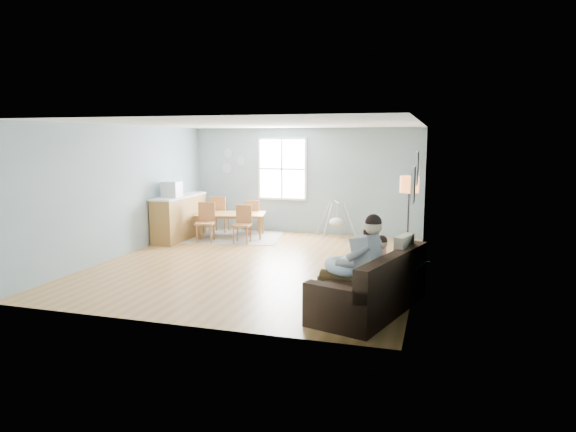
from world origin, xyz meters
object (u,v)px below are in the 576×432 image
(sofa, at_px, (373,290))
(chair_sw, at_px, (206,220))
(father, at_px, (356,262))
(monitor, at_px, (172,189))
(storage_cube, at_px, (388,287))
(chair_se, at_px, (243,222))
(chair_ne, at_px, (253,215))
(toddler, at_px, (375,258))
(chair_nw, at_px, (219,212))
(floor_lamp, at_px, (409,192))
(dining_table, at_px, (231,225))
(baby_swing, at_px, (337,221))
(counter, at_px, (179,217))

(sofa, bearing_deg, chair_sw, 138.80)
(father, height_order, monitor, same)
(father, distance_m, storage_cube, 0.97)
(chair_se, bearing_deg, chair_ne, 99.38)
(sofa, relative_size, toddler, 2.79)
(chair_nw, bearing_deg, chair_ne, 9.75)
(toddler, height_order, chair_se, toddler)
(father, xyz_separation_m, chair_nw, (-4.43, 5.35, -0.22))
(chair_sw, bearing_deg, toddler, -39.66)
(floor_lamp, bearing_deg, chair_se, 160.83)
(dining_table, height_order, chair_sw, chair_sw)
(toddler, relative_size, chair_nw, 0.87)
(sofa, xyz_separation_m, toddler, (-0.02, 0.22, 0.42))
(father, height_order, chair_ne, father)
(floor_lamp, xyz_separation_m, chair_sw, (-4.75, 1.21, -0.91))
(baby_swing, bearing_deg, chair_sw, -153.72)
(sofa, height_order, chair_ne, chair_ne)
(dining_table, bearing_deg, storage_cube, -58.59)
(chair_nw, xyz_separation_m, monitor, (-0.55, -1.45, 0.71))
(monitor, xyz_separation_m, baby_swing, (3.61, 1.68, -0.86))
(father, xyz_separation_m, chair_se, (-3.36, 4.29, -0.26))
(floor_lamp, relative_size, storage_cube, 3.73)
(monitor, bearing_deg, storage_cube, -30.66)
(counter, bearing_deg, chair_sw, -7.53)
(toddler, distance_m, baby_swing, 5.34)
(toddler, relative_size, chair_sw, 0.89)
(father, relative_size, dining_table, 0.85)
(chair_ne, relative_size, counter, 0.45)
(toddler, height_order, chair_ne, toddler)
(sofa, distance_m, toddler, 0.47)
(dining_table, height_order, chair_se, chair_se)
(sofa, xyz_separation_m, counter, (-5.21, 4.00, 0.24))
(monitor, bearing_deg, baby_swing, 24.99)
(chair_ne, bearing_deg, floor_lamp, -32.07)
(chair_sw, relative_size, baby_swing, 0.81)
(floor_lamp, relative_size, counter, 0.91)
(monitor, height_order, baby_swing, monitor)
(dining_table, bearing_deg, chair_ne, 48.58)
(storage_cube, height_order, baby_swing, baby_swing)
(toddler, xyz_separation_m, chair_ne, (-3.75, 5.02, -0.24))
(father, bearing_deg, floor_lamp, 80.27)
(toddler, xyz_separation_m, dining_table, (-4.09, 4.35, -0.43))
(floor_lamp, xyz_separation_m, baby_swing, (-1.88, 2.62, -1.04))
(chair_ne, bearing_deg, sofa, -54.26)
(monitor, bearing_deg, sofa, -35.01)
(dining_table, xyz_separation_m, chair_sw, (-0.35, -0.67, 0.23))
(sofa, relative_size, baby_swing, 2.02)
(chair_sw, relative_size, monitor, 2.34)
(floor_lamp, relative_size, monitor, 4.38)
(sofa, xyz_separation_m, chair_nw, (-4.65, 5.09, 0.24))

